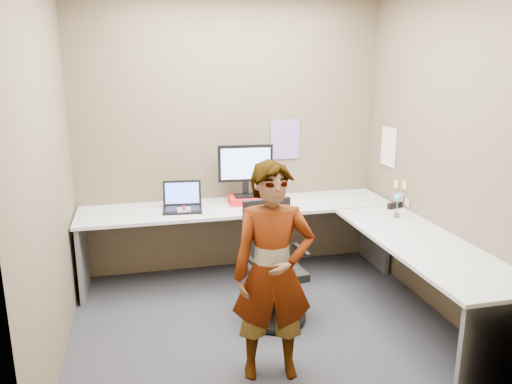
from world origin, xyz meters
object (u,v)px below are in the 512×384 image
object	(u,v)px
desk	(301,237)
office_chair	(273,273)
monitor	(246,166)
person	(273,273)

from	to	relation	value
desk	office_chair	size ratio (longest dim) A/B	3.10
monitor	person	world-z (taller)	person
desk	person	world-z (taller)	person
office_chair	person	bearing A→B (deg)	-111.68
person	desk	bearing A→B (deg)	69.66
desk	person	size ratio (longest dim) A/B	2.03
office_chair	desk	bearing A→B (deg)	31.93
monitor	office_chair	xyz separation A→B (m)	(0.02, -0.94, -0.70)
office_chair	person	xyz separation A→B (m)	(-0.20, -0.73, 0.34)
monitor	person	distance (m)	1.72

